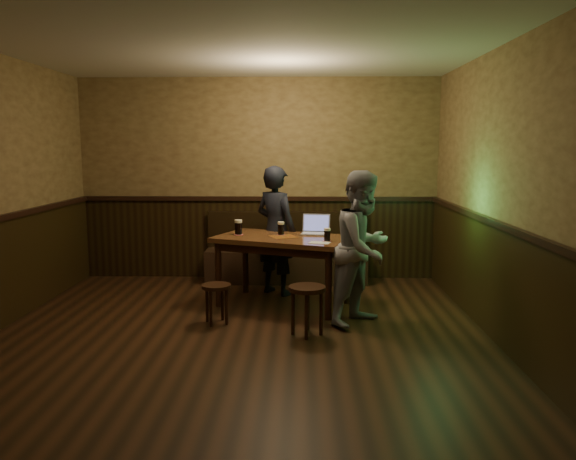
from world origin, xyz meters
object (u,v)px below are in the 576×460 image
(laptop, at_px, (316,229))
(stool_left, at_px, (216,292))
(pint_left, at_px, (238,227))
(pint_mid, at_px, (281,228))
(bench, at_px, (286,259))
(pub_table, at_px, (283,246))
(person_grey, at_px, (363,248))
(person_suit, at_px, (276,230))
(pint_right, at_px, (327,235))
(stool_right, at_px, (307,296))

(laptop, bearing_deg, stool_left, -129.95)
(pint_left, height_order, pint_mid, pint_left)
(pint_left, distance_m, laptop, 0.92)
(pint_left, bearing_deg, bench, 63.17)
(pub_table, bearing_deg, person_grey, -16.50)
(laptop, relative_size, person_suit, 0.23)
(pint_left, xyz_separation_m, pint_right, (1.03, -0.44, -0.02))
(pint_mid, bearing_deg, pub_table, -76.15)
(pint_mid, bearing_deg, person_suit, 101.12)
(bench, height_order, person_suit, person_suit)
(pint_right, bearing_deg, laptop, 102.41)
(stool_right, height_order, pint_left, pint_left)
(bench, distance_m, person_suit, 0.85)
(person_suit, bearing_deg, pint_left, 79.24)
(bench, distance_m, stool_right, 2.29)
(pint_mid, xyz_separation_m, person_suit, (-0.08, 0.39, -0.08))
(bench, xyz_separation_m, laptop, (0.38, -0.98, 0.56))
(pint_mid, relative_size, person_suit, 0.10)
(pub_table, xyz_separation_m, laptop, (0.38, 0.22, 0.17))
(bench, height_order, pint_right, pint_right)
(stool_left, relative_size, person_grey, 0.26)
(pint_left, height_order, laptop, laptop)
(bench, distance_m, pint_left, 1.33)
(pint_right, distance_m, person_grey, 0.51)
(pint_mid, bearing_deg, laptop, 12.37)
(pint_mid, relative_size, pint_right, 1.07)
(pint_mid, bearing_deg, bench, 88.32)
(bench, xyz_separation_m, person_suit, (-0.11, -0.68, 0.50))
(person_suit, bearing_deg, person_grey, 167.07)
(stool_right, xyz_separation_m, pint_left, (-0.81, 1.21, 0.51))
(pub_table, distance_m, stool_left, 1.06)
(pub_table, distance_m, laptop, 0.47)
(stool_left, bearing_deg, stool_right, -19.98)
(stool_right, relative_size, pint_right, 3.32)
(pint_left, xyz_separation_m, laptop, (0.92, 0.08, -0.03))
(pint_mid, bearing_deg, stool_left, -127.19)
(pub_table, distance_m, pint_left, 0.59)
(person_suit, bearing_deg, pub_table, 139.48)
(stool_right, bearing_deg, stool_left, 160.02)
(pint_mid, bearing_deg, pint_right, -39.54)
(pint_mid, distance_m, person_suit, 0.41)
(bench, height_order, laptop, laptop)
(pint_mid, relative_size, laptop, 0.44)
(stool_left, distance_m, pint_right, 1.36)
(bench, relative_size, pint_left, 12.22)
(pint_left, height_order, person_suit, person_suit)
(pub_table, bearing_deg, stool_left, -111.99)
(pub_table, height_order, stool_right, pub_table)
(pint_right, bearing_deg, person_grey, -44.22)
(pint_right, bearing_deg, pub_table, 148.16)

